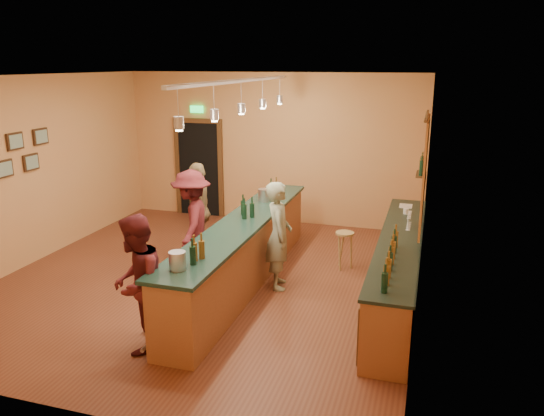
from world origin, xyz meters
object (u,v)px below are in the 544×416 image
(bartender, at_px, (279,235))
(tasting_bar, at_px, (243,248))
(back_counter, at_px, (399,267))
(customer_a, at_px, (137,284))
(customer_c, at_px, (192,222))
(customer_b, at_px, (199,211))
(bar_stool, at_px, (345,240))

(bartender, bearing_deg, tasting_bar, 79.63)
(back_counter, height_order, customer_a, customer_a)
(customer_a, xyz_separation_m, customer_c, (-0.43, 2.45, 0.02))
(bartender, distance_m, customer_b, 1.91)
(bartender, relative_size, bar_stool, 2.61)
(back_counter, relative_size, bar_stool, 7.08)
(back_counter, relative_size, customer_a, 2.69)
(bartender, bearing_deg, back_counter, -104.74)
(tasting_bar, bearing_deg, customer_a, -104.01)
(back_counter, xyz_separation_m, customer_c, (-3.34, 0.07, 0.38))
(back_counter, bearing_deg, customer_b, 168.26)
(bartender, relative_size, customer_b, 0.97)
(bartender, height_order, bar_stool, bartender)
(bartender, bearing_deg, customer_c, 65.31)
(customer_b, distance_m, bar_stool, 2.60)
(bar_stool, bearing_deg, tasting_bar, -141.23)
(bartender, distance_m, bar_stool, 1.40)
(back_counter, bearing_deg, bar_stool, 135.29)
(customer_c, bearing_deg, bartender, 67.56)
(customer_a, relative_size, bar_stool, 2.64)
(bartender, height_order, customer_a, customer_a)
(bartender, xyz_separation_m, customer_b, (-1.71, 0.84, 0.03))
(bartender, xyz_separation_m, customer_c, (-1.53, 0.18, 0.03))
(customer_b, height_order, bar_stool, customer_b)
(back_counter, distance_m, bar_stool, 1.34)
(back_counter, distance_m, customer_c, 3.36)
(tasting_bar, distance_m, customer_b, 1.50)
(tasting_bar, xyz_separation_m, bar_stool, (1.40, 1.13, -0.11))
(tasting_bar, xyz_separation_m, customer_b, (-1.16, 0.91, 0.26))
(back_counter, relative_size, tasting_bar, 0.89)
(customer_a, distance_m, customer_b, 3.17)
(tasting_bar, distance_m, customer_a, 2.28)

